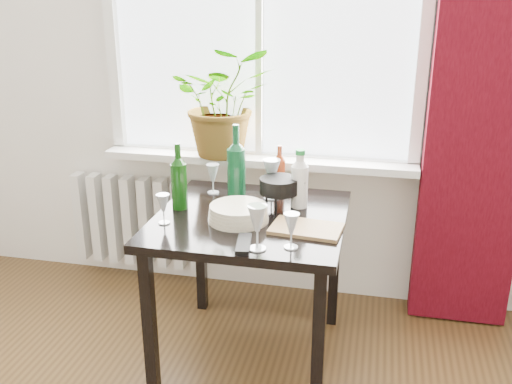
% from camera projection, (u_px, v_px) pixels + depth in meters
% --- Properties ---
extents(window, '(1.72, 0.08, 1.62)m').
position_uv_depth(window, '(260.00, 11.00, 2.93)').
color(window, white).
rests_on(window, ground).
extents(windowsill, '(1.72, 0.20, 0.04)m').
position_uv_depth(windowsill, '(257.00, 159.00, 3.13)').
color(windowsill, white).
rests_on(windowsill, ground).
extents(curtain, '(0.50, 0.12, 2.56)m').
position_uv_depth(curtain, '(485.00, 81.00, 2.71)').
color(curtain, '#3B050D').
rests_on(curtain, ground).
extents(radiator, '(0.80, 0.10, 0.55)m').
position_uv_depth(radiator, '(138.00, 221.00, 3.46)').
color(radiator, white).
rests_on(radiator, ground).
extents(table, '(0.85, 0.85, 0.74)m').
position_uv_depth(table, '(251.00, 234.00, 2.62)').
color(table, black).
rests_on(table, ground).
extents(potted_plant, '(0.64, 0.60, 0.59)m').
position_uv_depth(potted_plant, '(224.00, 102.00, 3.04)').
color(potted_plant, '#2A6E1D').
rests_on(potted_plant, windowsill).
extents(wine_bottle_left, '(0.09, 0.09, 0.32)m').
position_uv_depth(wine_bottle_left, '(179.00, 176.00, 2.62)').
color(wine_bottle_left, '#0D3B0B').
rests_on(wine_bottle_left, table).
extents(wine_bottle_right, '(0.10, 0.10, 0.38)m').
position_uv_depth(wine_bottle_right, '(236.00, 162.00, 2.71)').
color(wine_bottle_right, '#0C4021').
rests_on(wine_bottle_right, table).
extents(bottle_amber, '(0.06, 0.06, 0.24)m').
position_uv_depth(bottle_amber, '(279.00, 168.00, 2.86)').
color(bottle_amber, maroon).
rests_on(bottle_amber, table).
extents(cleaning_bottle, '(0.10, 0.10, 0.28)m').
position_uv_depth(cleaning_bottle, '(300.00, 178.00, 2.64)').
color(cleaning_bottle, white).
rests_on(cleaning_bottle, table).
extents(wineglass_front_right, '(0.10, 0.10, 0.19)m').
position_uv_depth(wineglass_front_right, '(257.00, 227.00, 2.22)').
color(wineglass_front_right, silver).
rests_on(wineglass_front_right, table).
extents(wineglass_far_right, '(0.08, 0.08, 0.15)m').
position_uv_depth(wineglass_far_right, '(291.00, 230.00, 2.24)').
color(wineglass_far_right, silver).
rests_on(wineglass_far_right, table).
extents(wineglass_back_center, '(0.12, 0.12, 0.20)m').
position_uv_depth(wineglass_back_center, '(272.00, 179.00, 2.76)').
color(wineglass_back_center, silver).
rests_on(wineglass_back_center, table).
extents(wineglass_back_left, '(0.08, 0.08, 0.15)m').
position_uv_depth(wineglass_back_left, '(213.00, 179.00, 2.84)').
color(wineglass_back_left, silver).
rests_on(wineglass_back_left, table).
extents(wineglass_front_left, '(0.07, 0.07, 0.14)m').
position_uv_depth(wineglass_front_left, '(163.00, 209.00, 2.47)').
color(wineglass_front_left, silver).
rests_on(wineglass_front_left, table).
extents(plate_stack, '(0.33, 0.33, 0.07)m').
position_uv_depth(plate_stack, '(238.00, 213.00, 2.51)').
color(plate_stack, beige).
rests_on(plate_stack, table).
extents(fondue_pot, '(0.26, 0.25, 0.14)m').
position_uv_depth(fondue_pot, '(279.00, 192.00, 2.66)').
color(fondue_pot, black).
rests_on(fondue_pot, table).
extents(tv_remote, '(0.08, 0.19, 0.02)m').
position_uv_depth(tv_remote, '(244.00, 244.00, 2.27)').
color(tv_remote, black).
rests_on(tv_remote, table).
extents(cutting_board, '(0.32, 0.22, 0.02)m').
position_uv_depth(cutting_board, '(306.00, 229.00, 2.42)').
color(cutting_board, '#9A7545').
rests_on(cutting_board, table).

